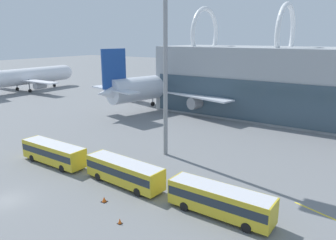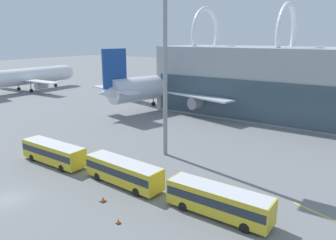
{
  "view_description": "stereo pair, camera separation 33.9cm",
  "coord_description": "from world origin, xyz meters",
  "px_view_note": "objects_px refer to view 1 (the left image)",
  "views": [
    {
      "loc": [
        33.6,
        -17.6,
        17.81
      ],
      "look_at": [
        3.25,
        27.4,
        4.0
      ],
      "focal_mm": 35.0,
      "sensor_mm": 36.0,
      "label": 1
    },
    {
      "loc": [
        33.88,
        -17.41,
        17.81
      ],
      "look_at": [
        3.25,
        27.4,
        4.0
      ],
      "focal_mm": 35.0,
      "sensor_mm": 36.0,
      "label": 2
    }
  ],
  "objects_px": {
    "airliner_at_gate_near": "(25,76)",
    "shuttle_bus_0": "(54,152)",
    "traffic_cone_2": "(120,221)",
    "shuttle_bus_2": "(220,199)",
    "traffic_cone_1": "(104,199)",
    "shuttle_bus_1": "(124,171)",
    "airliner_at_gate_far": "(165,86)",
    "floodlight_mast": "(165,28)"
  },
  "relations": [
    {
      "from": "airliner_at_gate_near",
      "to": "shuttle_bus_0",
      "type": "bearing_deg",
      "value": -120.95
    },
    {
      "from": "traffic_cone_2",
      "to": "airliner_at_gate_near",
      "type": "bearing_deg",
      "value": 152.07
    },
    {
      "from": "shuttle_bus_0",
      "to": "shuttle_bus_2",
      "type": "distance_m",
      "value": 25.93
    },
    {
      "from": "traffic_cone_1",
      "to": "traffic_cone_2",
      "type": "bearing_deg",
      "value": -27.58
    },
    {
      "from": "shuttle_bus_1",
      "to": "traffic_cone_1",
      "type": "relative_size",
      "value": 17.68
    },
    {
      "from": "airliner_at_gate_far",
      "to": "traffic_cone_2",
      "type": "distance_m",
      "value": 55.06
    },
    {
      "from": "shuttle_bus_0",
      "to": "shuttle_bus_1",
      "type": "height_order",
      "value": "same"
    },
    {
      "from": "airliner_at_gate_far",
      "to": "shuttle_bus_0",
      "type": "relative_size",
      "value": 3.82
    },
    {
      "from": "airliner_at_gate_far",
      "to": "floodlight_mast",
      "type": "height_order",
      "value": "floodlight_mast"
    },
    {
      "from": "shuttle_bus_1",
      "to": "traffic_cone_2",
      "type": "xyz_separation_m",
      "value": [
        5.53,
        -6.98,
        -1.5
      ]
    },
    {
      "from": "airliner_at_gate_near",
      "to": "shuttle_bus_0",
      "type": "xyz_separation_m",
      "value": [
        62.73,
        -36.59,
        -3.15
      ]
    },
    {
      "from": "shuttle_bus_1",
      "to": "floodlight_mast",
      "type": "xyz_separation_m",
      "value": [
        -1.81,
        11.68,
        17.29
      ]
    },
    {
      "from": "traffic_cone_1",
      "to": "airliner_at_gate_near",
      "type": "bearing_deg",
      "value": 152.05
    },
    {
      "from": "airliner_at_gate_far",
      "to": "traffic_cone_2",
      "type": "relative_size",
      "value": 72.18
    },
    {
      "from": "shuttle_bus_2",
      "to": "traffic_cone_1",
      "type": "xyz_separation_m",
      "value": [
        -11.85,
        -4.58,
        -1.5
      ]
    },
    {
      "from": "airliner_at_gate_near",
      "to": "shuttle_bus_2",
      "type": "relative_size",
      "value": 3.38
    },
    {
      "from": "shuttle_bus_0",
      "to": "shuttle_bus_1",
      "type": "relative_size",
      "value": 0.99
    },
    {
      "from": "shuttle_bus_0",
      "to": "shuttle_bus_1",
      "type": "bearing_deg",
      "value": 2.98
    },
    {
      "from": "airliner_at_gate_far",
      "to": "shuttle_bus_1",
      "type": "distance_m",
      "value": 46.17
    },
    {
      "from": "shuttle_bus_2",
      "to": "airliner_at_gate_far",
      "type": "bearing_deg",
      "value": 131.52
    },
    {
      "from": "floodlight_mast",
      "to": "traffic_cone_1",
      "type": "relative_size",
      "value": 43.37
    },
    {
      "from": "airliner_at_gate_far",
      "to": "shuttle_bus_1",
      "type": "relative_size",
      "value": 3.77
    },
    {
      "from": "airliner_at_gate_near",
      "to": "shuttle_bus_2",
      "type": "xyz_separation_m",
      "value": [
        88.66,
        -36.17,
        -3.15
      ]
    },
    {
      "from": "airliner_at_gate_near",
      "to": "traffic_cone_1",
      "type": "height_order",
      "value": "airliner_at_gate_near"
    },
    {
      "from": "floodlight_mast",
      "to": "shuttle_bus_2",
      "type": "bearing_deg",
      "value": -38.56
    },
    {
      "from": "shuttle_bus_2",
      "to": "traffic_cone_2",
      "type": "distance_m",
      "value": 10.25
    },
    {
      "from": "shuttle_bus_2",
      "to": "floodlight_mast",
      "type": "xyz_separation_m",
      "value": [
        -14.77,
        11.77,
        17.29
      ]
    },
    {
      "from": "shuttle_bus_0",
      "to": "traffic_cone_1",
      "type": "height_order",
      "value": "shuttle_bus_0"
    },
    {
      "from": "shuttle_bus_2",
      "to": "traffic_cone_1",
      "type": "distance_m",
      "value": 12.8
    },
    {
      "from": "airliner_at_gate_far",
      "to": "shuttle_bus_0",
      "type": "distance_m",
      "value": 42.18
    },
    {
      "from": "shuttle_bus_1",
      "to": "floodlight_mast",
      "type": "height_order",
      "value": "floodlight_mast"
    },
    {
      "from": "airliner_at_gate_near",
      "to": "shuttle_bus_1",
      "type": "relative_size",
      "value": 3.35
    },
    {
      "from": "shuttle_bus_0",
      "to": "shuttle_bus_2",
      "type": "relative_size",
      "value": 1.0
    },
    {
      "from": "airliner_at_gate_near",
      "to": "airliner_at_gate_far",
      "type": "relative_size",
      "value": 0.89
    },
    {
      "from": "airliner_at_gate_near",
      "to": "traffic_cone_1",
      "type": "relative_size",
      "value": 59.15
    },
    {
      "from": "traffic_cone_1",
      "to": "shuttle_bus_2",
      "type": "bearing_deg",
      "value": 21.14
    },
    {
      "from": "airliner_at_gate_far",
      "to": "floodlight_mast",
      "type": "xyz_separation_m",
      "value": [
        19.88,
        -28.89,
        13.39
      ]
    },
    {
      "from": "floodlight_mast",
      "to": "traffic_cone_2",
      "type": "distance_m",
      "value": 27.49
    },
    {
      "from": "airliner_at_gate_near",
      "to": "shuttle_bus_0",
      "type": "distance_m",
      "value": 72.69
    },
    {
      "from": "shuttle_bus_0",
      "to": "traffic_cone_1",
      "type": "distance_m",
      "value": 14.75
    },
    {
      "from": "airliner_at_gate_far",
      "to": "airliner_at_gate_near",
      "type": "bearing_deg",
      "value": 108.67
    },
    {
      "from": "traffic_cone_1",
      "to": "airliner_at_gate_far",
      "type": "bearing_deg",
      "value": 116.74
    }
  ]
}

